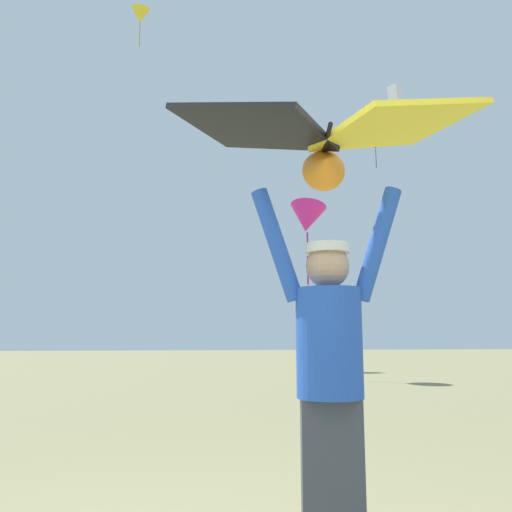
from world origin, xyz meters
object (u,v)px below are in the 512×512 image
(distant_kite_yellow_low_left, at_px, (140,15))
(held_stunt_kite, at_px, (326,138))
(distant_kite_magenta_overhead_distant, at_px, (307,219))
(distant_kite_white_low_right, at_px, (395,94))
(kite_flyer_person, at_px, (330,375))
(distant_kite_black_mid_left, at_px, (375,145))

(distant_kite_yellow_low_left, bearing_deg, held_stunt_kite, -85.49)
(held_stunt_kite, xyz_separation_m, distant_kite_magenta_overhead_distant, (3.84, 12.89, 2.72))
(held_stunt_kite, relative_size, distant_kite_white_low_right, 2.06)
(distant_kite_magenta_overhead_distant, bearing_deg, distant_kite_white_low_right, 39.21)
(distant_kite_magenta_overhead_distant, relative_size, distant_kite_yellow_low_left, 1.07)
(kite_flyer_person, height_order, held_stunt_kite, held_stunt_kite)
(kite_flyer_person, relative_size, distant_kite_black_mid_left, 1.07)
(distant_kite_magenta_overhead_distant, bearing_deg, distant_kite_black_mid_left, 56.21)
(held_stunt_kite, xyz_separation_m, distant_kite_yellow_low_left, (-2.03, 25.71, 17.42))
(distant_kite_black_mid_left, bearing_deg, distant_kite_yellow_low_left, 175.00)
(distant_kite_magenta_overhead_distant, bearing_deg, kite_flyer_person, -106.59)
(distant_kite_black_mid_left, distance_m, distant_kite_yellow_low_left, 15.49)
(kite_flyer_person, height_order, distant_kite_white_low_right, distant_kite_white_low_right)
(kite_flyer_person, bearing_deg, distant_kite_magenta_overhead_distant, 73.41)
(held_stunt_kite, distance_m, distant_kite_white_low_right, 21.95)
(kite_flyer_person, distance_m, distant_kite_magenta_overhead_distant, 13.95)
(held_stunt_kite, bearing_deg, distant_kite_magenta_overhead_distant, 73.42)
(kite_flyer_person, bearing_deg, distant_kite_yellow_low_left, 94.55)
(kite_flyer_person, relative_size, distant_kite_white_low_right, 2.45)
(distant_kite_white_low_right, distance_m, distant_kite_black_mid_left, 7.51)
(distant_kite_white_low_right, distance_m, distant_kite_yellow_low_left, 16.10)
(held_stunt_kite, xyz_separation_m, distant_kite_black_mid_left, (11.62, 24.51, 10.19))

